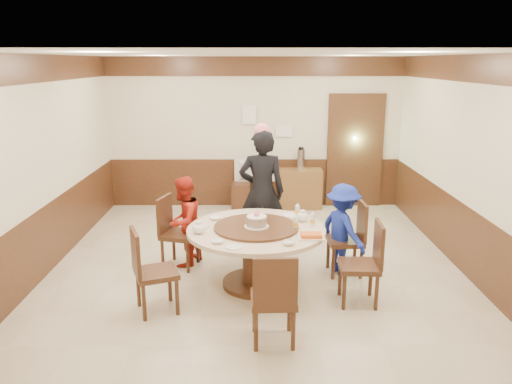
{
  "coord_description": "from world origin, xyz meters",
  "views": [
    {
      "loc": [
        -0.04,
        -6.37,
        2.72
      ],
      "look_at": [
        0.0,
        -0.22,
        1.1
      ],
      "focal_mm": 35.0,
      "sensor_mm": 36.0,
      "label": 1
    }
  ],
  "objects_px": {
    "birthday_cake": "(257,221)",
    "television": "(254,171)",
    "person_standing": "(262,192)",
    "person_red": "(184,221)",
    "side_cabinet": "(300,189)",
    "shrimp_platter": "(311,236)",
    "tv_stand": "(254,195)",
    "banquet_table": "(256,245)",
    "thermos": "(301,159)",
    "person_blue": "(343,229)"
  },
  "relations": [
    {
      "from": "birthday_cake",
      "to": "television",
      "type": "relative_size",
      "value": 0.39
    },
    {
      "from": "television",
      "to": "person_standing",
      "type": "bearing_deg",
      "value": 100.12
    },
    {
      "from": "person_red",
      "to": "side_cabinet",
      "type": "bearing_deg",
      "value": 167.93
    },
    {
      "from": "shrimp_platter",
      "to": "tv_stand",
      "type": "distance_m",
      "value": 3.83
    },
    {
      "from": "shrimp_platter",
      "to": "banquet_table",
      "type": "bearing_deg",
      "value": 149.48
    },
    {
      "from": "shrimp_platter",
      "to": "thermos",
      "type": "height_order",
      "value": "thermos"
    },
    {
      "from": "banquet_table",
      "to": "thermos",
      "type": "distance_m",
      "value": 3.53
    },
    {
      "from": "person_standing",
      "to": "television",
      "type": "xyz_separation_m",
      "value": [
        -0.1,
        2.23,
        -0.18
      ]
    },
    {
      "from": "person_blue",
      "to": "television",
      "type": "relative_size",
      "value": 1.56
    },
    {
      "from": "person_red",
      "to": "television",
      "type": "xyz_separation_m",
      "value": [
        0.96,
        2.69,
        0.1
      ]
    },
    {
      "from": "tv_stand",
      "to": "person_red",
      "type": "bearing_deg",
      "value": -109.64
    },
    {
      "from": "person_blue",
      "to": "birthday_cake",
      "type": "bearing_deg",
      "value": 80.02
    },
    {
      "from": "tv_stand",
      "to": "television",
      "type": "height_order",
      "value": "television"
    },
    {
      "from": "person_red",
      "to": "banquet_table",
      "type": "bearing_deg",
      "value": 77.01
    },
    {
      "from": "tv_stand",
      "to": "thermos",
      "type": "xyz_separation_m",
      "value": [
        0.87,
        0.03,
        0.69
      ]
    },
    {
      "from": "banquet_table",
      "to": "shrimp_platter",
      "type": "bearing_deg",
      "value": -30.52
    },
    {
      "from": "tv_stand",
      "to": "thermos",
      "type": "relative_size",
      "value": 2.24
    },
    {
      "from": "person_standing",
      "to": "thermos",
      "type": "xyz_separation_m",
      "value": [
        0.77,
        2.26,
        0.04
      ]
    },
    {
      "from": "thermos",
      "to": "side_cabinet",
      "type": "bearing_deg",
      "value": 180.0
    },
    {
      "from": "person_blue",
      "to": "birthday_cake",
      "type": "height_order",
      "value": "person_blue"
    },
    {
      "from": "banquet_table",
      "to": "thermos",
      "type": "relative_size",
      "value": 4.43
    },
    {
      "from": "person_standing",
      "to": "side_cabinet",
      "type": "xyz_separation_m",
      "value": [
        0.77,
        2.26,
        -0.53
      ]
    },
    {
      "from": "person_red",
      "to": "thermos",
      "type": "height_order",
      "value": "person_red"
    },
    {
      "from": "tv_stand",
      "to": "person_blue",
      "type": "bearing_deg",
      "value": -69.21
    },
    {
      "from": "person_standing",
      "to": "person_red",
      "type": "relative_size",
      "value": 1.46
    },
    {
      "from": "person_standing",
      "to": "tv_stand",
      "type": "relative_size",
      "value": 2.12
    },
    {
      "from": "shrimp_platter",
      "to": "person_blue",
      "type": "bearing_deg",
      "value": 55.98
    },
    {
      "from": "person_red",
      "to": "thermos",
      "type": "xyz_separation_m",
      "value": [
        1.83,
        2.72,
        0.32
      ]
    },
    {
      "from": "person_red",
      "to": "tv_stand",
      "type": "height_order",
      "value": "person_red"
    },
    {
      "from": "person_standing",
      "to": "person_blue",
      "type": "relative_size",
      "value": 1.5
    },
    {
      "from": "person_standing",
      "to": "thermos",
      "type": "relative_size",
      "value": 4.74
    },
    {
      "from": "birthday_cake",
      "to": "person_blue",
      "type": "bearing_deg",
      "value": 19.99
    },
    {
      "from": "person_red",
      "to": "person_blue",
      "type": "relative_size",
      "value": 1.02
    },
    {
      "from": "birthday_cake",
      "to": "television",
      "type": "bearing_deg",
      "value": 90.3
    },
    {
      "from": "person_red",
      "to": "person_blue",
      "type": "distance_m",
      "value": 2.12
    },
    {
      "from": "person_red",
      "to": "person_blue",
      "type": "xyz_separation_m",
      "value": [
        2.1,
        -0.31,
        -0.01
      ]
    },
    {
      "from": "television",
      "to": "person_blue",
      "type": "bearing_deg",
      "value": 118.28
    },
    {
      "from": "person_blue",
      "to": "thermos",
      "type": "relative_size",
      "value": 3.17
    },
    {
      "from": "banquet_table",
      "to": "person_red",
      "type": "relative_size",
      "value": 1.36
    },
    {
      "from": "person_standing",
      "to": "birthday_cake",
      "type": "relative_size",
      "value": 5.98
    },
    {
      "from": "person_blue",
      "to": "television",
      "type": "height_order",
      "value": "person_blue"
    },
    {
      "from": "person_red",
      "to": "shrimp_platter",
      "type": "relative_size",
      "value": 4.12
    },
    {
      "from": "banquet_table",
      "to": "person_standing",
      "type": "distance_m",
      "value": 1.21
    },
    {
      "from": "banquet_table",
      "to": "television",
      "type": "relative_size",
      "value": 2.19
    },
    {
      "from": "shrimp_platter",
      "to": "television",
      "type": "distance_m",
      "value": 3.8
    },
    {
      "from": "person_blue",
      "to": "shrimp_platter",
      "type": "height_order",
      "value": "person_blue"
    },
    {
      "from": "person_standing",
      "to": "thermos",
      "type": "height_order",
      "value": "person_standing"
    },
    {
      "from": "person_standing",
      "to": "birthday_cake",
      "type": "height_order",
      "value": "person_standing"
    },
    {
      "from": "person_red",
      "to": "television",
      "type": "distance_m",
      "value": 2.86
    },
    {
      "from": "person_blue",
      "to": "person_red",
      "type": "bearing_deg",
      "value": 51.73
    }
  ]
}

